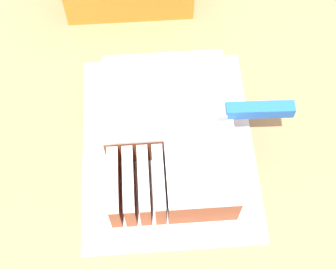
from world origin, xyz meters
TOP-DOWN VIEW (x-y plane):
  - ground_plane at (0.00, 0.00)m, footprint 8.00×8.00m
  - countertop at (0.00, 0.00)m, footprint 1.40×1.10m
  - cake_board at (-0.05, -0.04)m, footprint 0.31×0.39m
  - cake at (-0.04, -0.04)m, footprint 0.22×0.30m
  - knife at (0.07, -0.03)m, footprint 0.32×0.04m

SIDE VIEW (x-z plane):
  - ground_plane at x=0.00m, z-range 0.00..0.00m
  - countertop at x=0.00m, z-range 0.00..0.92m
  - cake_board at x=-0.05m, z-range 0.92..0.92m
  - cake at x=-0.04m, z-range 0.92..1.00m
  - knife at x=0.07m, z-range 1.00..1.02m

